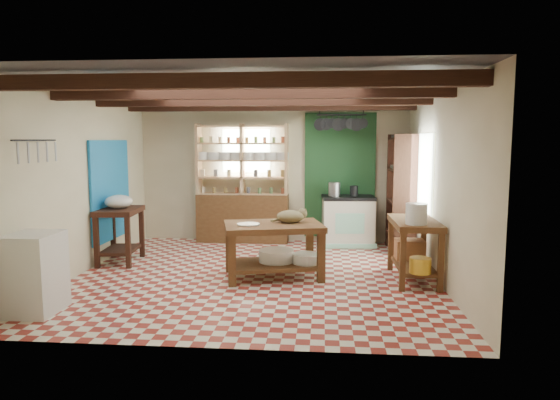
# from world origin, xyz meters

# --- Properties ---
(floor) EXTENTS (5.00, 5.00, 0.02)m
(floor) POSITION_xyz_m (0.00, 0.00, -0.01)
(floor) COLOR maroon
(floor) RESTS_ON ground
(ceiling) EXTENTS (5.00, 5.00, 0.02)m
(ceiling) POSITION_xyz_m (0.00, 0.00, 2.60)
(ceiling) COLOR #4F4F54
(ceiling) RESTS_ON wall_back
(wall_back) EXTENTS (5.00, 0.04, 2.60)m
(wall_back) POSITION_xyz_m (0.00, 2.50, 1.30)
(wall_back) COLOR beige
(wall_back) RESTS_ON floor
(wall_front) EXTENTS (5.00, 0.04, 2.60)m
(wall_front) POSITION_xyz_m (0.00, -2.50, 1.30)
(wall_front) COLOR beige
(wall_front) RESTS_ON floor
(wall_left) EXTENTS (0.04, 5.00, 2.60)m
(wall_left) POSITION_xyz_m (-2.50, 0.00, 1.30)
(wall_left) COLOR beige
(wall_left) RESTS_ON floor
(wall_right) EXTENTS (0.04, 5.00, 2.60)m
(wall_right) POSITION_xyz_m (2.50, 0.00, 1.30)
(wall_right) COLOR beige
(wall_right) RESTS_ON floor
(ceiling_beams) EXTENTS (5.00, 3.80, 0.15)m
(ceiling_beams) POSITION_xyz_m (0.00, 0.00, 2.48)
(ceiling_beams) COLOR #381D13
(ceiling_beams) RESTS_ON ceiling
(blue_wall_patch) EXTENTS (0.04, 1.40, 1.60)m
(blue_wall_patch) POSITION_xyz_m (-2.47, 0.90, 1.10)
(blue_wall_patch) COLOR #1973BC
(blue_wall_patch) RESTS_ON wall_left
(green_wall_patch) EXTENTS (1.30, 0.04, 2.30)m
(green_wall_patch) POSITION_xyz_m (1.25, 2.47, 1.25)
(green_wall_patch) COLOR #1C4623
(green_wall_patch) RESTS_ON wall_back
(window_back) EXTENTS (0.90, 0.02, 0.80)m
(window_back) POSITION_xyz_m (-0.50, 2.48, 1.70)
(window_back) COLOR beige
(window_back) RESTS_ON wall_back
(window_right) EXTENTS (0.02, 1.30, 1.20)m
(window_right) POSITION_xyz_m (2.48, 1.00, 1.40)
(window_right) COLOR beige
(window_right) RESTS_ON wall_right
(utensil_rail) EXTENTS (0.06, 0.90, 0.28)m
(utensil_rail) POSITION_xyz_m (-2.44, -1.20, 1.78)
(utensil_rail) COLOR black
(utensil_rail) RESTS_ON wall_left
(pot_rack) EXTENTS (0.86, 0.12, 0.36)m
(pot_rack) POSITION_xyz_m (1.25, 2.05, 2.18)
(pot_rack) COLOR black
(pot_rack) RESTS_ON ceiling
(shelving_unit) EXTENTS (1.70, 0.34, 2.20)m
(shelving_unit) POSITION_xyz_m (-0.55, 2.31, 1.10)
(shelving_unit) COLOR tan
(shelving_unit) RESTS_ON floor
(tall_rack) EXTENTS (0.40, 0.86, 2.00)m
(tall_rack) POSITION_xyz_m (2.28, 1.80, 1.00)
(tall_rack) COLOR #381D13
(tall_rack) RESTS_ON floor
(work_table) EXTENTS (1.50, 1.17, 0.75)m
(work_table) POSITION_xyz_m (0.26, -0.05, 0.38)
(work_table) COLOR brown
(work_table) RESTS_ON floor
(stove) EXTENTS (0.96, 0.68, 0.90)m
(stove) POSITION_xyz_m (1.39, 2.15, 0.45)
(stove) COLOR beige
(stove) RESTS_ON floor
(prep_table) EXTENTS (0.65, 0.89, 0.85)m
(prep_table) POSITION_xyz_m (-2.20, 0.57, 0.43)
(prep_table) COLOR #381D13
(prep_table) RESTS_ON floor
(white_cabinet) EXTENTS (0.50, 0.60, 0.89)m
(white_cabinet) POSITION_xyz_m (-2.22, -1.71, 0.44)
(white_cabinet) COLOR silver
(white_cabinet) RESTS_ON floor
(right_counter) EXTENTS (0.59, 1.17, 0.83)m
(right_counter) POSITION_xyz_m (2.18, -0.05, 0.42)
(right_counter) COLOR brown
(right_counter) RESTS_ON floor
(cat) EXTENTS (0.47, 0.42, 0.17)m
(cat) POSITION_xyz_m (0.49, 0.05, 0.84)
(cat) COLOR #968657
(cat) RESTS_ON work_table
(steel_tray) EXTENTS (0.37, 0.37, 0.02)m
(steel_tray) POSITION_xyz_m (-0.07, -0.18, 0.76)
(steel_tray) COLOR #97979E
(steel_tray) RESTS_ON work_table
(basin_large) EXTENTS (0.59, 0.59, 0.17)m
(basin_large) POSITION_xyz_m (0.30, 0.01, 0.29)
(basin_large) COLOR silver
(basin_large) RESTS_ON work_table
(basin_small) EXTENTS (0.47, 0.47, 0.14)m
(basin_small) POSITION_xyz_m (0.72, -0.04, 0.27)
(basin_small) COLOR silver
(basin_small) RESTS_ON work_table
(kettle_left) EXTENTS (0.23, 0.23, 0.25)m
(kettle_left) POSITION_xyz_m (1.15, 2.13, 1.02)
(kettle_left) COLOR #97979E
(kettle_left) RESTS_ON stove
(kettle_right) EXTENTS (0.16, 0.16, 0.18)m
(kettle_right) POSITION_xyz_m (1.49, 2.16, 0.99)
(kettle_right) COLOR black
(kettle_right) RESTS_ON stove
(enamel_bowl) EXTENTS (0.45, 0.45, 0.21)m
(enamel_bowl) POSITION_xyz_m (-2.20, 0.57, 0.96)
(enamel_bowl) COLOR silver
(enamel_bowl) RESTS_ON prep_table
(white_bucket) EXTENTS (0.27, 0.27, 0.27)m
(white_bucket) POSITION_xyz_m (2.13, -0.40, 0.97)
(white_bucket) COLOR silver
(white_bucket) RESTS_ON right_counter
(wicker_basket) EXTENTS (0.40, 0.32, 0.28)m
(wicker_basket) POSITION_xyz_m (2.18, 0.25, 0.36)
(wicker_basket) COLOR #A76C43
(wicker_basket) RESTS_ON right_counter
(yellow_tub) EXTENTS (0.27, 0.27, 0.20)m
(yellow_tub) POSITION_xyz_m (2.18, -0.50, 0.32)
(yellow_tub) COLOR gold
(yellow_tub) RESTS_ON right_counter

